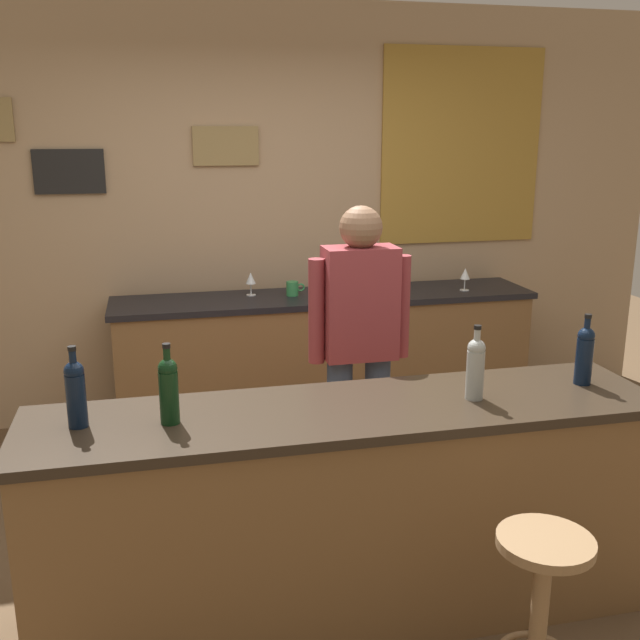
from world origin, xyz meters
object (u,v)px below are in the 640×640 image
(wine_bottle_c, at_px, (475,366))
(wine_bottle_d, at_px, (585,353))
(bartender, at_px, (359,343))
(wine_bottle_a, at_px, (76,391))
(coffee_mug, at_px, (293,288))
(bar_stool, at_px, (541,596))
(wine_glass_b, at_px, (465,275))
(wine_bottle_b, at_px, (169,388))
(wine_glass_a, at_px, (251,279))

(wine_bottle_c, xyz_separation_m, wine_bottle_d, (0.53, 0.06, 0.00))
(bartender, xyz_separation_m, wine_bottle_c, (0.24, -0.82, 0.12))
(wine_bottle_d, bearing_deg, bartender, 135.40)
(wine_bottle_a, bearing_deg, coffee_mug, 59.57)
(bar_stool, height_order, wine_glass_b, wine_glass_b)
(bar_stool, bearing_deg, wine_bottle_c, 87.21)
(wine_bottle_b, height_order, wine_bottle_c, same)
(wine_bottle_a, xyz_separation_m, coffee_mug, (1.20, 2.04, -0.11))
(wine_glass_a, relative_size, coffee_mug, 1.24)
(wine_bottle_d, height_order, wine_glass_b, wine_bottle_d)
(wine_bottle_a, height_order, wine_bottle_c, same)
(wine_bottle_c, height_order, wine_glass_a, wine_bottle_c)
(wine_bottle_a, height_order, wine_bottle_b, same)
(wine_bottle_c, bearing_deg, coffee_mug, 98.99)
(bar_stool, distance_m, wine_glass_a, 2.93)
(wine_bottle_c, xyz_separation_m, coffee_mug, (-0.33, 2.10, -0.11))
(wine_bottle_c, distance_m, coffee_mug, 2.13)
(bar_stool, height_order, wine_bottle_b, wine_bottle_b)
(wine_glass_a, xyz_separation_m, coffee_mug, (0.27, -0.07, -0.06))
(wine_glass_b, bearing_deg, wine_bottle_b, -136.14)
(bar_stool, height_order, wine_bottle_a, wine_bottle_a)
(wine_bottle_a, bearing_deg, wine_bottle_d, -0.13)
(bartender, xyz_separation_m, wine_bottle_d, (0.77, -0.76, 0.12))
(wine_bottle_b, height_order, wine_bottle_d, same)
(wine_bottle_c, xyz_separation_m, wine_glass_b, (0.85, 1.99, -0.05))
(bartender, height_order, wine_bottle_d, bartender)
(bar_stool, xyz_separation_m, coffee_mug, (-0.30, 2.75, 0.49))
(wine_bottle_a, relative_size, coffee_mug, 2.45)
(wine_bottle_a, xyz_separation_m, wine_bottle_b, (0.33, -0.04, 0.00))
(wine_bottle_a, height_order, coffee_mug, wine_bottle_a)
(wine_bottle_b, xyz_separation_m, wine_bottle_c, (1.20, -0.02, 0.00))
(wine_bottle_b, xyz_separation_m, coffee_mug, (0.87, 2.08, -0.11))
(wine_glass_a, bearing_deg, wine_bottle_b, -105.56)
(bartender, relative_size, wine_bottle_b, 5.29)
(bar_stool, distance_m, wine_bottle_a, 1.76)
(wine_glass_a, height_order, wine_glass_b, same)
(wine_bottle_b, relative_size, coffee_mug, 2.45)
(bartender, height_order, wine_bottle_c, bartender)
(bartender, height_order, wine_bottle_a, bartender)
(wine_bottle_d, distance_m, coffee_mug, 2.22)
(wine_bottle_d, relative_size, wine_glass_b, 1.97)
(bartender, relative_size, wine_bottle_c, 5.29)
(wine_bottle_b, relative_size, wine_glass_b, 1.97)
(wine_bottle_b, bearing_deg, bartender, 39.78)
(wine_glass_b, bearing_deg, wine_bottle_c, -113.05)
(bartender, height_order, wine_glass_a, bartender)
(wine_bottle_c, relative_size, wine_glass_a, 1.97)
(bar_stool, xyz_separation_m, wine_bottle_a, (-1.50, 0.72, 0.60))
(wine_bottle_a, xyz_separation_m, wine_bottle_c, (1.53, -0.06, 0.00))
(wine_bottle_b, relative_size, wine_bottle_d, 1.00)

